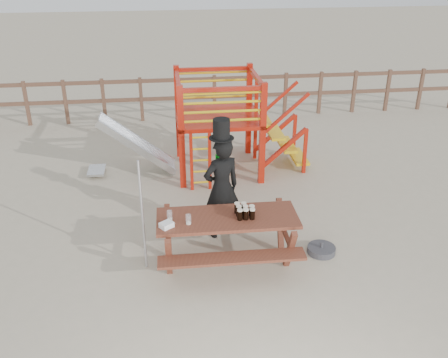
# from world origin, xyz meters

# --- Properties ---
(ground) EXTENTS (60.00, 60.00, 0.00)m
(ground) POSITION_xyz_m (0.00, 0.00, 0.00)
(ground) COLOR tan
(ground) RESTS_ON ground
(back_fence) EXTENTS (15.09, 0.09, 1.20)m
(back_fence) POSITION_xyz_m (0.00, 7.00, 0.74)
(back_fence) COLOR brown
(back_fence) RESTS_ON ground
(playground_fort) EXTENTS (4.71, 1.84, 2.10)m
(playground_fort) POSITION_xyz_m (0.12, 3.58, 1.07)
(playground_fort) COLOR #AC1A0B
(playground_fort) RESTS_ON ground
(picnic_table) EXTENTS (2.13, 1.49, 0.82)m
(picnic_table) POSITION_xyz_m (-0.06, 0.10, 0.52)
(picnic_table) COLOR brown
(picnic_table) RESTS_ON ground
(man_with_hat) EXTENTS (0.74, 0.61, 2.06)m
(man_with_hat) POSITION_xyz_m (-0.05, 0.92, 0.92)
(man_with_hat) COLOR black
(man_with_hat) RESTS_ON ground
(metal_pole) EXTENTS (0.04, 0.04, 1.79)m
(metal_pole) POSITION_xyz_m (-1.31, 0.14, 0.89)
(metal_pole) COLOR #B2B2B7
(metal_pole) RESTS_ON ground
(parasol_base) EXTENTS (0.45, 0.45, 0.19)m
(parasol_base) POSITION_xyz_m (1.47, 0.16, 0.05)
(parasol_base) COLOR #37373C
(parasol_base) RESTS_ON ground
(paper_bag) EXTENTS (0.23, 0.22, 0.08)m
(paper_bag) POSITION_xyz_m (-0.96, -0.09, 0.86)
(paper_bag) COLOR white
(paper_bag) RESTS_ON picnic_table
(stout_pints) EXTENTS (0.29, 0.29, 0.17)m
(stout_pints) POSITION_xyz_m (0.19, 0.08, 0.90)
(stout_pints) COLOR black
(stout_pints) RESTS_ON picnic_table
(empty_glasses) EXTENTS (0.35, 0.23, 0.15)m
(empty_glasses) POSITION_xyz_m (-0.78, 0.04, 0.89)
(empty_glasses) COLOR silver
(empty_glasses) RESTS_ON picnic_table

